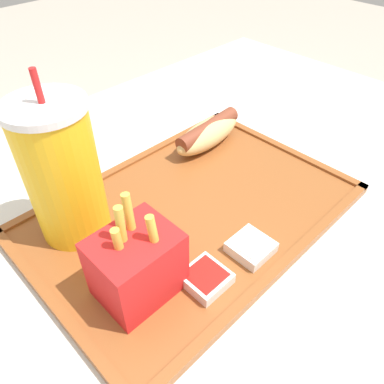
# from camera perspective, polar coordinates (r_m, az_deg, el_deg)

# --- Properties ---
(dining_table) EXTENTS (1.15, 0.81, 0.73)m
(dining_table) POSITION_cam_1_polar(r_m,az_deg,el_deg) (0.81, 1.36, -21.45)
(dining_table) COLOR beige
(dining_table) RESTS_ON ground_plane
(food_tray) EXTENTS (0.43, 0.29, 0.01)m
(food_tray) POSITION_cam_1_polar(r_m,az_deg,el_deg) (0.51, 0.00, -2.93)
(food_tray) COLOR brown
(food_tray) RESTS_ON dining_table
(soda_cup) EXTENTS (0.09, 0.09, 0.21)m
(soda_cup) POSITION_cam_1_polar(r_m,az_deg,el_deg) (0.45, -19.14, 2.81)
(soda_cup) COLOR gold
(soda_cup) RESTS_ON food_tray
(hot_dog_far) EXTENTS (0.14, 0.06, 0.04)m
(hot_dog_far) POSITION_cam_1_polar(r_m,az_deg,el_deg) (0.61, 2.44, 9.02)
(hot_dog_far) COLOR #DBB270
(hot_dog_far) RESTS_ON food_tray
(fries_carton) EXTENTS (0.09, 0.07, 0.12)m
(fries_carton) POSITION_cam_1_polar(r_m,az_deg,el_deg) (0.39, -8.46, -10.86)
(fries_carton) COLOR red
(fries_carton) RESTS_ON food_tray
(sauce_cup_mayo) EXTENTS (0.05, 0.05, 0.02)m
(sauce_cup_mayo) POSITION_cam_1_polar(r_m,az_deg,el_deg) (0.46, 8.98, -8.25)
(sauce_cup_mayo) COLOR silver
(sauce_cup_mayo) RESTS_ON food_tray
(sauce_cup_ketchup) EXTENTS (0.05, 0.05, 0.02)m
(sauce_cup_ketchup) POSITION_cam_1_polar(r_m,az_deg,el_deg) (0.42, 2.11, -12.95)
(sauce_cup_ketchup) COLOR silver
(sauce_cup_ketchup) RESTS_ON food_tray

